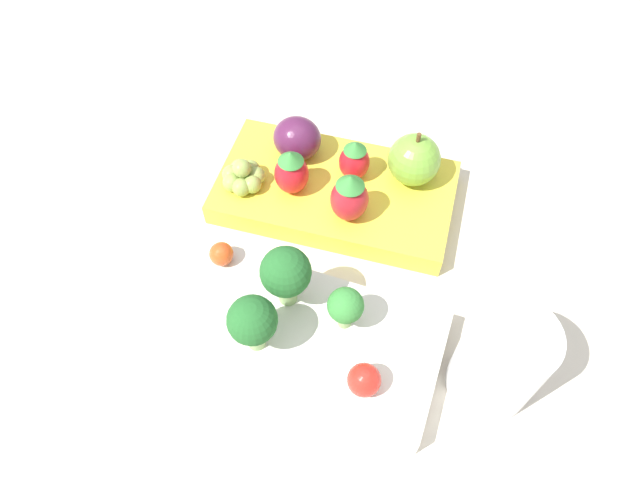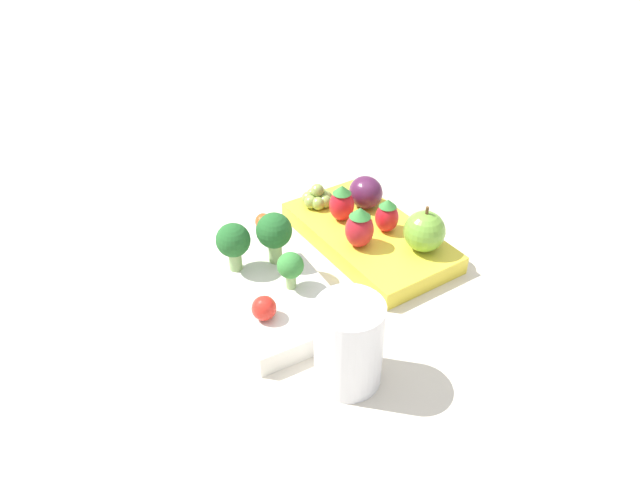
# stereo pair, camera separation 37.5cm
# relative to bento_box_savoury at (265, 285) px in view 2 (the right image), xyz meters

# --- Properties ---
(ground_plane) EXTENTS (4.00, 4.00, 0.00)m
(ground_plane) POSITION_rel_bento_box_savoury_xyz_m (0.01, -0.07, -0.01)
(ground_plane) COLOR beige
(bento_box_savoury) EXTENTS (0.22, 0.12, 0.02)m
(bento_box_savoury) POSITION_rel_bento_box_savoury_xyz_m (0.00, 0.00, 0.00)
(bento_box_savoury) COLOR silver
(bento_box_savoury) RESTS_ON ground_plane
(bento_box_fruit) EXTENTS (0.23, 0.13, 0.02)m
(bento_box_fruit) POSITION_rel_bento_box_savoury_xyz_m (0.02, -0.15, -0.00)
(bento_box_fruit) COLOR yellow
(bento_box_fruit) RESTS_ON ground_plane
(broccoli_floret_0) EXTENTS (0.04, 0.04, 0.06)m
(broccoli_floret_0) POSITION_rel_bento_box_savoury_xyz_m (0.02, -0.02, 0.05)
(broccoli_floret_0) COLOR #93B770
(broccoli_floret_0) RESTS_ON bento_box_savoury
(broccoli_floret_1) EXTENTS (0.03, 0.03, 0.04)m
(broccoli_floret_1) POSITION_rel_bento_box_savoury_xyz_m (-0.03, -0.02, 0.04)
(broccoli_floret_1) COLOR #93B770
(broccoli_floret_1) RESTS_ON bento_box_savoury
(broccoli_floret_2) EXTENTS (0.04, 0.04, 0.06)m
(broccoli_floret_2) POSITION_rel_bento_box_savoury_xyz_m (0.03, 0.02, 0.05)
(broccoli_floret_2) COLOR #93B770
(broccoli_floret_2) RESTS_ON bento_box_savoury
(cherry_tomato_0) EXTENTS (0.03, 0.03, 0.03)m
(cherry_tomato_0) POSITION_rel_bento_box_savoury_xyz_m (-0.06, 0.03, 0.02)
(cherry_tomato_0) COLOR red
(cherry_tomato_0) RESTS_ON bento_box_savoury
(cherry_tomato_1) EXTENTS (0.02, 0.02, 0.02)m
(cherry_tomato_1) POSITION_rel_bento_box_savoury_xyz_m (0.09, -0.04, 0.02)
(cherry_tomato_1) COLOR #DB4C1E
(cherry_tomato_1) RESTS_ON bento_box_savoury
(apple) EXTENTS (0.05, 0.05, 0.06)m
(apple) POSITION_rel_bento_box_savoury_xyz_m (-0.05, -0.18, 0.04)
(apple) COLOR #70A838
(apple) RESTS_ON bento_box_fruit
(strawberry_0) EXTENTS (0.03, 0.03, 0.04)m
(strawberry_0) POSITION_rel_bento_box_savoury_xyz_m (0.01, -0.17, 0.03)
(strawberry_0) COLOR red
(strawberry_0) RESTS_ON bento_box_fruit
(strawberry_1) EXTENTS (0.03, 0.03, 0.05)m
(strawberry_1) POSITION_rel_bento_box_savoury_xyz_m (-0.00, -0.12, 0.04)
(strawberry_1) COLOR red
(strawberry_1) RESTS_ON bento_box_fruit
(strawberry_2) EXTENTS (0.03, 0.03, 0.05)m
(strawberry_2) POSITION_rel_bento_box_savoury_xyz_m (0.06, -0.14, 0.03)
(strawberry_2) COLOR red
(strawberry_2) RESTS_ON bento_box_fruit
(plum) EXTENTS (0.05, 0.04, 0.04)m
(plum) POSITION_rel_bento_box_savoury_xyz_m (0.07, -0.18, 0.03)
(plum) COLOR #511E42
(plum) RESTS_ON bento_box_fruit
(grape_cluster) EXTENTS (0.04, 0.04, 0.03)m
(grape_cluster) POSITION_rel_bento_box_savoury_xyz_m (0.10, -0.13, 0.02)
(grape_cluster) COLOR #8EA84C
(grape_cluster) RESTS_ON bento_box_fruit
(drinking_cup) EXTENTS (0.06, 0.06, 0.09)m
(drinking_cup) POSITION_rel_bento_box_savoury_xyz_m (-0.15, -0.01, 0.03)
(drinking_cup) COLOR white
(drinking_cup) RESTS_ON ground_plane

